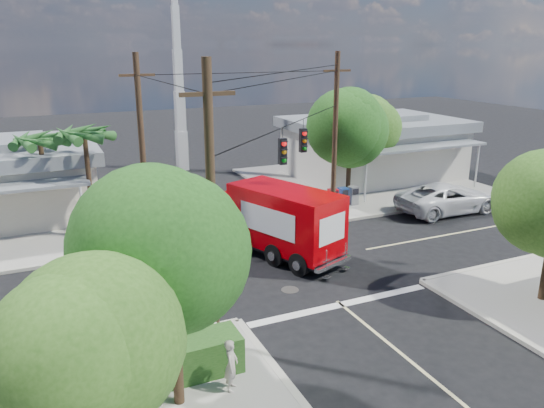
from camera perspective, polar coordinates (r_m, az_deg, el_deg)
ground at (r=23.69m, az=2.00°, el=-6.38°), size 120.00×120.00×0.00m
sidewalk_ne at (r=37.84m, az=9.55°, el=2.40°), size 14.12×14.12×0.14m
sidewalk_nw at (r=31.78m, az=-25.28°, el=-1.79°), size 14.12×14.12×0.14m
road_markings at (r=22.49m, az=3.67°, el=-7.70°), size 32.00×32.00×0.01m
building_ne at (r=39.14m, az=10.82°, el=6.18°), size 11.80×10.20×4.50m
radio_tower at (r=40.97m, az=-9.95°, el=11.38°), size 0.80×0.80×17.00m
tree_sw_front at (r=13.24m, az=-10.74°, el=-5.62°), size 3.88×3.78×6.03m
tree_sw_back at (r=10.90m, az=-20.53°, el=-14.15°), size 3.56×3.42×5.41m
tree_ne_front at (r=31.56m, az=8.51°, el=8.31°), size 4.21×4.14×6.66m
tree_ne_back at (r=34.88m, az=10.15°, el=8.06°), size 3.77×3.66×5.82m
palm_nw_front at (r=27.43m, az=-19.51°, el=6.87°), size 3.01×3.08×5.59m
palm_nw_back at (r=28.88m, az=-23.68°, el=6.12°), size 3.01×3.08×5.19m
utility_poles at (r=23.08m, az=-3.19°, el=5.16°), size 12.00×10.68×9.00m
picket_fence at (r=16.47m, az=-14.55°, el=-15.40°), size 5.94×0.06×1.00m
hedge_sw at (r=15.78m, az=-14.76°, el=-16.96°), size 6.20×1.20×1.10m
vending_boxes at (r=31.58m, az=7.65°, el=0.78°), size 1.90×0.50×1.10m
delivery_truck at (r=24.22m, az=0.26°, el=-1.73°), size 4.67×7.67×3.20m
parked_car at (r=32.15m, az=18.36°, el=0.62°), size 6.09×2.85×1.68m
pedestrian at (r=15.18m, az=-4.41°, el=-16.90°), size 0.60×0.67×1.53m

